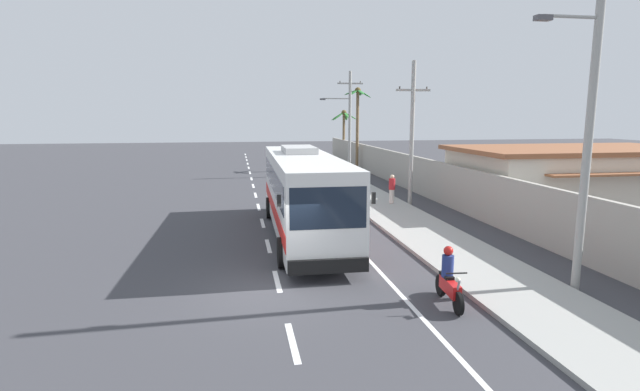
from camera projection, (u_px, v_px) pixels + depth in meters
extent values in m
plane|color=#3A3A3F|center=(279.00, 288.00, 14.29)|extent=(160.00, 160.00, 0.00)
cube|color=#999993|center=(391.00, 212.00, 25.15)|extent=(3.20, 90.00, 0.14)
cube|color=white|center=(292.00, 342.00, 10.84)|extent=(0.16, 2.00, 0.01)
cube|color=white|center=(277.00, 281.00, 14.84)|extent=(0.16, 2.00, 0.01)
cube|color=white|center=(268.00, 246.00, 18.83)|extent=(0.16, 2.00, 0.01)
cube|color=white|center=(263.00, 223.00, 22.83)|extent=(0.16, 2.00, 0.01)
cube|color=white|center=(259.00, 207.00, 26.83)|extent=(0.16, 2.00, 0.01)
cube|color=white|center=(256.00, 195.00, 30.82)|extent=(0.16, 2.00, 0.01)
cube|color=white|center=(253.00, 186.00, 34.82)|extent=(0.16, 2.00, 0.01)
cube|color=white|center=(251.00, 179.00, 38.81)|extent=(0.16, 2.00, 0.01)
cube|color=white|center=(250.00, 173.00, 42.81)|extent=(0.16, 2.00, 0.01)
cube|color=white|center=(249.00, 168.00, 46.80)|extent=(0.16, 2.00, 0.01)
cube|color=white|center=(248.00, 164.00, 50.80)|extent=(0.16, 2.00, 0.01)
cube|color=white|center=(247.00, 160.00, 54.79)|extent=(0.16, 2.00, 0.01)
cube|color=white|center=(246.00, 157.00, 58.79)|extent=(0.16, 2.00, 0.01)
cube|color=white|center=(245.00, 154.00, 62.78)|extent=(0.16, 2.00, 0.01)
cube|color=white|center=(313.00, 199.00, 29.44)|extent=(0.14, 70.00, 0.01)
cube|color=#9E998E|center=(430.00, 179.00, 29.49)|extent=(0.24, 60.00, 2.38)
cube|color=white|center=(303.00, 191.00, 20.25)|extent=(2.72, 12.34, 3.03)
cube|color=#192333|center=(302.00, 178.00, 20.36)|extent=(2.73, 11.35, 0.97)
cube|color=#192333|center=(328.00, 208.00, 14.23)|extent=(2.33, 0.14, 1.27)
cube|color=red|center=(303.00, 207.00, 20.36)|extent=(2.75, 12.09, 0.55)
cube|color=black|center=(329.00, 266.00, 14.43)|extent=(2.48, 0.20, 0.44)
cube|color=#B7B7B7|center=(299.00, 150.00, 21.47)|extent=(1.43, 2.73, 0.28)
cube|color=black|center=(374.00, 198.00, 14.62)|extent=(0.12, 0.08, 0.36)
cube|color=black|center=(279.00, 201.00, 14.17)|extent=(0.12, 0.08, 0.36)
cylinder|color=black|center=(354.00, 249.00, 16.48)|extent=(0.34, 1.04, 1.04)
cylinder|color=black|center=(282.00, 253.00, 16.10)|extent=(0.34, 1.04, 1.04)
cylinder|color=black|center=(319.00, 206.00, 24.27)|extent=(0.34, 1.04, 1.04)
cylinder|color=black|center=(270.00, 208.00, 23.88)|extent=(0.34, 1.04, 1.04)
cylinder|color=black|center=(458.00, 304.00, 12.30)|extent=(0.15, 0.61, 0.60)
cylinder|color=black|center=(441.00, 285.00, 13.64)|extent=(0.17, 0.61, 0.60)
cube|color=red|center=(450.00, 287.00, 12.88)|extent=(0.33, 1.12, 0.36)
cube|color=black|center=(447.00, 276.00, 13.15)|extent=(0.29, 0.62, 0.12)
cylinder|color=gray|center=(457.00, 291.00, 12.37)|extent=(0.09, 0.32, 0.67)
cylinder|color=black|center=(457.00, 273.00, 12.40)|extent=(0.56, 0.09, 0.04)
sphere|color=#EAEACC|center=(458.00, 280.00, 12.30)|extent=(0.14, 0.14, 0.14)
cylinder|color=navy|center=(448.00, 266.00, 13.05)|extent=(0.32, 0.32, 0.60)
sphere|color=red|center=(448.00, 251.00, 12.98)|extent=(0.26, 0.26, 0.26)
cylinder|color=beige|center=(392.00, 196.00, 27.16)|extent=(0.28, 0.28, 0.79)
cylinder|color=red|center=(392.00, 184.00, 27.04)|extent=(0.36, 0.36, 0.62)
sphere|color=beige|center=(392.00, 177.00, 26.97)|extent=(0.24, 0.24, 0.24)
cylinder|color=navy|center=(345.00, 183.00, 32.17)|extent=(0.28, 0.28, 0.86)
cylinder|color=#2D7A47|center=(345.00, 172.00, 32.04)|extent=(0.36, 0.36, 0.68)
sphere|color=tan|center=(345.00, 165.00, 31.97)|extent=(0.22, 0.22, 0.22)
cylinder|color=#9E9E99|center=(590.00, 119.00, 13.35)|extent=(0.24, 0.24, 9.93)
cylinder|color=#9E9E99|center=(572.00, 17.00, 12.76)|extent=(1.68, 0.09, 0.09)
cube|color=#4C4C51|center=(543.00, 18.00, 12.62)|extent=(0.44, 0.24, 0.14)
cylinder|color=#9E9E99|center=(412.00, 134.00, 26.99)|extent=(0.24, 0.24, 8.06)
cube|color=#9E9E99|center=(413.00, 90.00, 26.58)|extent=(1.98, 0.12, 0.12)
cylinder|color=#4C4742|center=(400.00, 88.00, 26.43)|extent=(0.08, 0.08, 0.16)
cylinder|color=#4C4742|center=(427.00, 88.00, 26.70)|extent=(0.08, 0.08, 0.16)
cylinder|color=#9E9E99|center=(350.00, 124.00, 40.36)|extent=(0.24, 0.24, 8.69)
cube|color=#9E9E99|center=(350.00, 83.00, 39.81)|extent=(2.17, 0.12, 0.12)
cylinder|color=#4C4742|center=(340.00, 82.00, 39.64)|extent=(0.08, 0.08, 0.16)
cylinder|color=#4C4742|center=(360.00, 82.00, 39.94)|extent=(0.08, 0.08, 0.16)
cylinder|color=#9E9E99|center=(336.00, 99.00, 39.82)|extent=(2.33, 0.09, 0.09)
cube|color=#4C4C51|center=(323.00, 99.00, 39.63)|extent=(0.44, 0.24, 0.14)
cylinder|color=brown|center=(344.00, 137.00, 53.06)|extent=(0.28, 0.28, 5.32)
ellipsoid|color=#337F33|center=(351.00, 116.00, 52.85)|extent=(1.62, 0.47, 0.95)
ellipsoid|color=#337F33|center=(345.00, 116.00, 53.40)|extent=(0.97, 1.58, 1.01)
ellipsoid|color=#337F33|center=(338.00, 116.00, 53.03)|extent=(1.46, 1.25, 0.99)
ellipsoid|color=#337F33|center=(338.00, 116.00, 52.25)|extent=(1.57, 1.00, 1.00)
ellipsoid|color=#337F33|center=(348.00, 116.00, 52.03)|extent=(0.86, 1.60, 1.00)
sphere|color=brown|center=(344.00, 112.00, 52.61)|extent=(0.56, 0.56, 0.56)
cylinder|color=brown|center=(357.00, 131.00, 44.63)|extent=(0.28, 0.28, 7.29)
ellipsoid|color=#28702D|center=(364.00, 94.00, 44.15)|extent=(1.31, 0.42, 0.81)
ellipsoid|color=#28702D|center=(359.00, 93.00, 44.69)|extent=(0.92, 1.40, 0.57)
ellipsoid|color=#28702D|center=(351.00, 92.00, 44.36)|extent=(1.32, 1.14, 0.55)
ellipsoid|color=#28702D|center=(353.00, 93.00, 43.59)|extent=(1.29, 1.11, 0.67)
ellipsoid|color=#28702D|center=(361.00, 92.00, 43.42)|extent=(0.56, 1.42, 0.58)
sphere|color=brown|center=(358.00, 90.00, 44.02)|extent=(0.56, 0.56, 0.56)
cube|color=beige|center=(575.00, 180.00, 26.57)|extent=(12.34, 6.86, 3.10)
cube|color=brown|center=(578.00, 150.00, 26.29)|extent=(13.08, 7.28, 0.24)
cube|color=brown|center=(631.00, 174.00, 22.76)|extent=(8.64, 0.80, 0.10)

